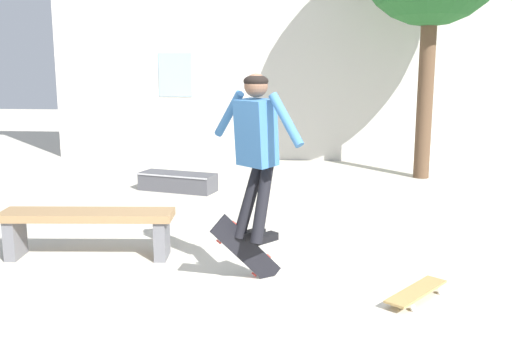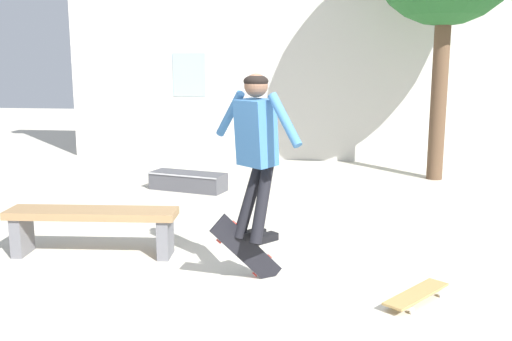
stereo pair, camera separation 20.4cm
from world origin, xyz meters
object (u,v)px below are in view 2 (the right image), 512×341
object	(u,v)px
park_bench	(92,222)
skate_ledge	(188,181)
skater	(256,142)
skateboard_resting	(416,294)
skateboard_flipping	(247,250)

from	to	relation	value
park_bench	skate_ledge	bearing A→B (deg)	81.56
skate_ledge	skater	distance (m)	4.31
skate_ledge	skater	size ratio (longest dim) A/B	0.86
park_bench	skateboard_resting	distance (m)	3.37
skate_ledge	skateboard_resting	distance (m)	5.05
skater	park_bench	bearing A→B (deg)	114.28
park_bench	skater	distance (m)	2.15
skater	skateboard_flipping	bearing A→B (deg)	105.74
park_bench	skate_ledge	size ratio (longest dim) A/B	1.39
skateboard_flipping	skate_ledge	bearing A→B (deg)	76.60
park_bench	skateboard_resting	size ratio (longest dim) A/B	2.47
skate_ledge	skateboard_resting	world-z (taller)	skate_ledge
skate_ledge	skateboard_flipping	bearing A→B (deg)	-52.93
skate_ledge	skater	bearing A→B (deg)	-51.96
skate_ledge	skater	xyz separation A→B (m)	(1.59, -3.82, 1.19)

